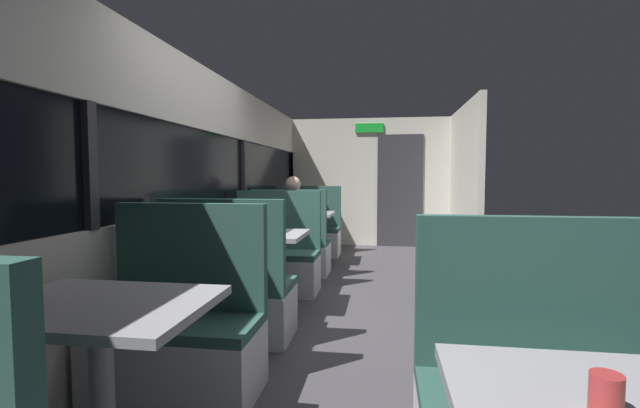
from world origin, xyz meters
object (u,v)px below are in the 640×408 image
object	(u,v)px
bench_mid_window_facing_end	(230,297)
bench_mid_window_facing_entry	(275,262)
bench_far_window_facing_entry	(310,234)
seated_passenger	(293,232)
bench_far_window_facing_end	(292,249)
dining_table_near_window	(100,325)
dining_table_far_window	(302,219)
coffee_cup_primary	(606,394)
dining_table_mid_window	(256,243)
bench_near_window_facing_entry	(180,337)

from	to	relation	value
bench_mid_window_facing_end	bench_mid_window_facing_entry	xyz separation A→B (m)	(0.00, 1.40, 0.00)
bench_far_window_facing_entry	seated_passenger	size ratio (longest dim) A/B	0.87
bench_mid_window_facing_entry	bench_far_window_facing_end	bearing A→B (deg)	90.00
dining_table_near_window	dining_table_far_window	bearing A→B (deg)	90.00
dining_table_near_window	dining_table_far_window	world-z (taller)	same
dining_table_far_window	seated_passenger	bearing A→B (deg)	-90.00
dining_table_far_window	seated_passenger	size ratio (longest dim) A/B	0.71
bench_far_window_facing_entry	coffee_cup_primary	size ratio (longest dim) A/B	12.22
dining_table_near_window	coffee_cup_primary	world-z (taller)	coffee_cup_primary
bench_mid_window_facing_entry	seated_passenger	bearing A→B (deg)	90.00
dining_table_near_window	dining_table_far_window	xyz separation A→B (m)	(0.00, 4.47, 0.00)
dining_table_near_window	seated_passenger	world-z (taller)	seated_passenger
dining_table_mid_window	bench_far_window_facing_entry	size ratio (longest dim) A/B	0.82
bench_near_window_facing_entry	bench_far_window_facing_end	xyz separation A→B (m)	(0.00, 3.08, 0.00)
bench_mid_window_facing_entry	bench_near_window_facing_entry	bearing A→B (deg)	-90.00
bench_mid_window_facing_end	bench_far_window_facing_entry	world-z (taller)	same
bench_far_window_facing_end	coffee_cup_primary	bearing A→B (deg)	-69.17
bench_near_window_facing_entry	coffee_cup_primary	world-z (taller)	bench_near_window_facing_entry
bench_mid_window_facing_end	bench_far_window_facing_end	size ratio (longest dim) A/B	1.00
bench_mid_window_facing_end	bench_far_window_facing_entry	bearing A→B (deg)	90.00
dining_table_near_window	bench_far_window_facing_end	distance (m)	3.79
dining_table_mid_window	bench_mid_window_facing_end	bearing A→B (deg)	-90.00
dining_table_near_window	bench_near_window_facing_entry	size ratio (longest dim) A/B	0.82
dining_table_mid_window	bench_far_window_facing_entry	world-z (taller)	bench_far_window_facing_entry
dining_table_mid_window	bench_far_window_facing_entry	xyz separation A→B (m)	(0.00, 2.94, -0.31)
dining_table_mid_window	bench_far_window_facing_entry	bearing A→B (deg)	90.00
bench_far_window_facing_end	coffee_cup_primary	distance (m)	4.71
bench_mid_window_facing_end	bench_far_window_facing_end	world-z (taller)	same
dining_table_far_window	coffee_cup_primary	xyz separation A→B (m)	(1.67, -5.08, 0.15)
dining_table_mid_window	bench_mid_window_facing_end	distance (m)	0.77
seated_passenger	bench_far_window_facing_end	bearing A→B (deg)	-90.00
seated_passenger	coffee_cup_primary	xyz separation A→B (m)	(1.67, -4.46, 0.25)
dining_table_mid_window	dining_table_far_window	world-z (taller)	same
bench_far_window_facing_entry	coffee_cup_primary	world-z (taller)	bench_far_window_facing_entry
bench_near_window_facing_entry	bench_mid_window_facing_entry	size ratio (longest dim) A/B	1.00
coffee_cup_primary	bench_far_window_facing_entry	bearing A→B (deg)	106.09
bench_far_window_facing_end	bench_far_window_facing_entry	world-z (taller)	same
dining_table_mid_window	bench_far_window_facing_entry	distance (m)	2.95
bench_near_window_facing_entry	seated_passenger	world-z (taller)	seated_passenger
dining_table_near_window	dining_table_mid_window	bearing A→B (deg)	90.00
bench_near_window_facing_entry	bench_mid_window_facing_entry	distance (m)	2.24
seated_passenger	bench_mid_window_facing_entry	bearing A→B (deg)	-90.00
bench_far_window_facing_entry	seated_passenger	distance (m)	1.34
dining_table_near_window	bench_mid_window_facing_end	bearing A→B (deg)	90.00
bench_near_window_facing_entry	dining_table_far_window	world-z (taller)	bench_near_window_facing_entry
dining_table_mid_window	bench_mid_window_facing_entry	xyz separation A→B (m)	(0.00, 0.70, -0.31)
bench_far_window_facing_end	dining_table_near_window	bearing A→B (deg)	-90.00
bench_far_window_facing_entry	bench_near_window_facing_entry	bearing A→B (deg)	-90.00
dining_table_near_window	bench_mid_window_facing_entry	bearing A→B (deg)	90.00
dining_table_near_window	bench_mid_window_facing_entry	xyz separation A→B (m)	(0.00, 2.94, -0.31)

